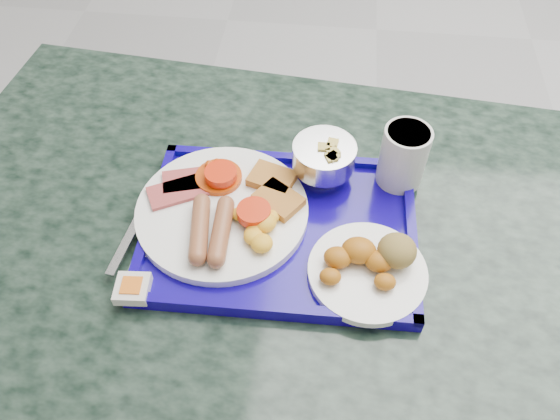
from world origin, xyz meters
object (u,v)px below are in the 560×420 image
(tray, at_px, (280,229))
(juice_cup, at_px, (404,155))
(table, at_px, (275,297))
(main_plate, at_px, (227,209))
(fruit_bowl, at_px, (324,157))
(bread_plate, at_px, (371,264))

(tray, xyz_separation_m, juice_cup, (0.17, 0.12, 0.06))
(table, height_order, main_plate, main_plate)
(tray, distance_m, main_plate, 0.08)
(tray, height_order, fruit_bowl, fruit_bowl)
(juice_cup, bearing_deg, main_plate, -158.12)
(table, xyz_separation_m, tray, (0.01, 0.01, 0.19))
(tray, distance_m, fruit_bowl, 0.13)
(fruit_bowl, bearing_deg, bread_plate, -66.04)
(table, xyz_separation_m, juice_cup, (0.18, 0.12, 0.25))
(bread_plate, distance_m, fruit_bowl, 0.19)
(main_plate, xyz_separation_m, fruit_bowl, (0.14, 0.09, 0.03))
(main_plate, height_order, fruit_bowl, fruit_bowl)
(bread_plate, height_order, juice_cup, juice_cup)
(main_plate, relative_size, bread_plate, 1.57)
(juice_cup, bearing_deg, tray, -146.18)
(tray, bearing_deg, fruit_bowl, 62.76)
(table, distance_m, bread_plate, 0.26)
(bread_plate, xyz_separation_m, juice_cup, (0.04, 0.18, 0.04))
(main_plate, distance_m, fruit_bowl, 0.17)
(main_plate, bearing_deg, bread_plate, -19.76)
(fruit_bowl, xyz_separation_m, juice_cup, (0.12, 0.01, 0.01))
(main_plate, bearing_deg, tray, -10.17)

